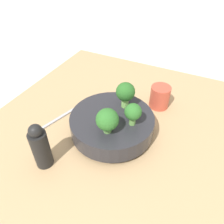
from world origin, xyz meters
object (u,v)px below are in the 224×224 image
object	(u,v)px
cup	(160,97)
fork	(59,118)
pepper_mill	(40,147)
bowl	(112,124)

from	to	relation	value
cup	fork	size ratio (longest dim) A/B	0.54
pepper_mill	fork	size ratio (longest dim) A/B	0.96
pepper_mill	bowl	bearing A→B (deg)	147.86
cup	pepper_mill	world-z (taller)	pepper_mill
cup	pepper_mill	distance (m)	0.47
pepper_mill	fork	world-z (taller)	pepper_mill
cup	fork	world-z (taller)	cup
cup	fork	distance (m)	0.38
bowl	cup	size ratio (longest dim) A/B	3.15
bowl	cup	world-z (taller)	cup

